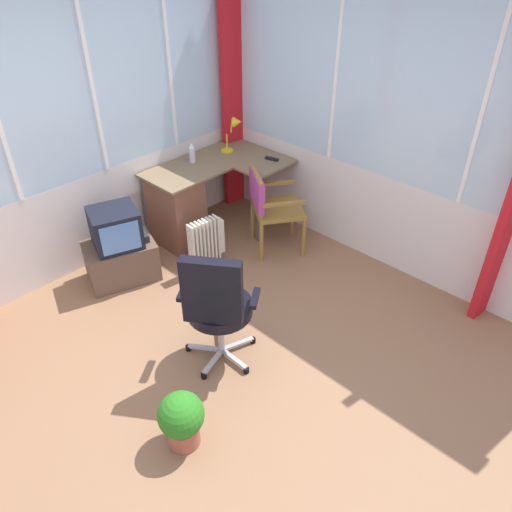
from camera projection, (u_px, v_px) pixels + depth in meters
The scene contains 13 objects.
ground at pixel (226, 374), 3.84m from camera, with size 5.21×5.08×0.06m, color #8F6647.
north_window_panel at pixel (56, 141), 4.23m from camera, with size 4.21×0.07×2.63m.
east_window_panel at pixel (397, 136), 4.34m from camera, with size 0.07×4.08×2.63m.
curtain_corner at pixel (233, 97), 5.38m from camera, with size 0.29×0.07×2.53m, color red.
desk at pixel (182, 205), 5.13m from camera, with size 1.39×0.96×0.78m.
desk_lamp at pixel (235, 129), 5.27m from camera, with size 0.24×0.21×0.38m.
tv_remote at pixel (272, 159), 5.21m from camera, with size 0.04×0.15×0.02m, color black.
spray_bottle at pixel (192, 153), 5.11m from camera, with size 0.06×0.06×0.22m.
wooden_armchair at pixel (267, 201), 4.91m from camera, with size 0.67×0.67×0.87m.
office_chair at pixel (217, 303), 3.57m from camera, with size 0.60×0.61×1.06m.
tv_on_stand at pixel (120, 249), 4.63m from camera, with size 0.75×0.63×0.75m.
space_heater at pixel (207, 244), 4.79m from camera, with size 0.40×0.21×0.55m.
potted_plant at pixel (181, 419), 3.19m from camera, with size 0.31×0.31×0.44m.
Camera 1 is at (-1.73, -1.97, 2.94)m, focal length 34.51 mm.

